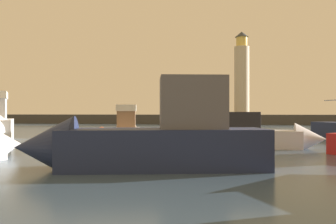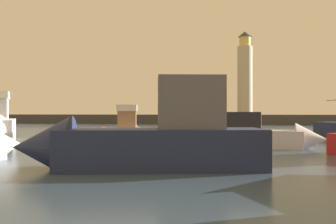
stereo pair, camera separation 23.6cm
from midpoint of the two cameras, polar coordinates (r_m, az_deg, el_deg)
ground_plane at (r=33.62m, az=3.40°, el=-3.51°), size 220.00×220.00×0.00m
breakwater at (r=64.80m, az=6.77°, el=-1.14°), size 78.93×4.58×1.65m
lighthouse at (r=64.98m, az=11.24°, el=5.59°), size 2.55×2.55×14.32m
motorboat_0 at (r=13.17m, az=-4.89°, el=-4.37°), size 9.15×4.24×3.61m
motorboat_1 at (r=25.89m, az=-6.62°, el=-2.83°), size 3.19×6.40×2.85m
motorboat_5 at (r=21.70m, az=14.91°, el=-3.55°), size 6.57×2.25×2.38m
mooring_buoy at (r=31.85m, az=-10.46°, el=-2.98°), size 0.80×0.80×0.80m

